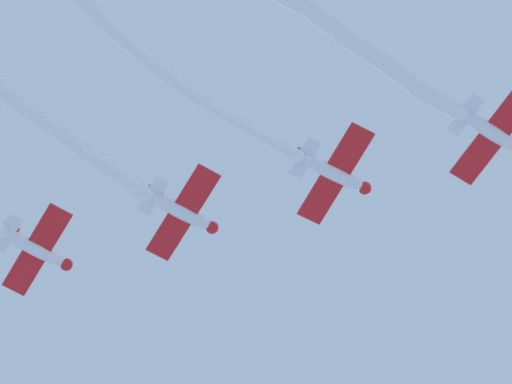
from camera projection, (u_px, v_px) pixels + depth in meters
name	position (u px, v px, depth m)	size (l,w,h in m)	color
airplane_lead	(493.00, 133.00, 57.91)	(5.20, 5.82, 1.60)	white
smoke_trail_lead	(345.00, 37.00, 56.21)	(12.29, 10.86, 1.91)	white
airplane_left_wing	(335.00, 173.00, 59.20)	(5.08, 6.01, 1.60)	white
smoke_trail_left_wing	(146.00, 47.00, 57.44)	(14.51, 15.80, 3.33)	white
airplane_right_wing	(182.00, 212.00, 60.49)	(5.16, 5.89, 1.60)	white
smoke_trail_right_wing	(35.00, 110.00, 57.94)	(10.75, 13.09, 1.28)	white
airplane_slot	(37.00, 249.00, 61.79)	(5.19, 5.84, 1.60)	white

